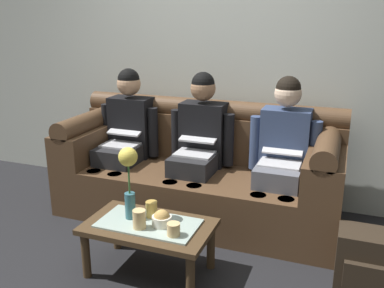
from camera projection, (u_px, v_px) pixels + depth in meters
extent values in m
cube|color=silver|center=(220.00, 40.00, 3.75)|extent=(6.00, 0.12, 2.90)
cube|color=#513823|center=(196.00, 193.00, 3.58)|extent=(2.34, 0.88, 0.42)
cube|color=#513823|center=(209.00, 137.00, 3.75)|extent=(2.34, 0.22, 0.40)
cylinder|color=#513823|center=(209.00, 109.00, 3.68)|extent=(2.34, 0.18, 0.18)
cube|color=#513823|center=(90.00, 142.00, 3.82)|extent=(0.28, 0.88, 0.28)
cylinder|color=#513823|center=(89.00, 122.00, 3.77)|extent=(0.18, 0.88, 0.18)
cube|color=#513823|center=(325.00, 170.00, 3.13)|extent=(0.28, 0.88, 0.28)
cylinder|color=#513823|center=(328.00, 146.00, 3.07)|extent=(0.18, 0.88, 0.18)
cube|color=#232326|center=(119.00, 154.00, 3.68)|extent=(0.34, 0.40, 0.15)
cylinder|color=#232326|center=(95.00, 194.00, 3.56)|extent=(0.12, 0.12, 0.42)
cylinder|color=#232326|center=(116.00, 197.00, 3.49)|extent=(0.12, 0.12, 0.42)
cube|color=black|center=(132.00, 127.00, 3.84)|extent=(0.38, 0.22, 0.54)
cylinder|color=black|center=(107.00, 127.00, 3.88)|extent=(0.09, 0.09, 0.44)
cylinder|color=black|center=(153.00, 132.00, 3.73)|extent=(0.09, 0.09, 0.44)
sphere|color=tan|center=(129.00, 84.00, 3.70)|extent=(0.21, 0.21, 0.21)
sphere|color=black|center=(129.00, 79.00, 3.69)|extent=(0.19, 0.19, 0.19)
cube|color=silver|center=(120.00, 145.00, 3.67)|extent=(0.31, 0.22, 0.02)
cube|color=silver|center=(127.00, 129.00, 3.76)|extent=(0.31, 0.21, 0.07)
cube|color=black|center=(127.00, 130.00, 3.75)|extent=(0.27, 0.18, 0.06)
cube|color=#232326|center=(194.00, 164.00, 3.44)|extent=(0.34, 0.40, 0.15)
cylinder|color=#232326|center=(170.00, 206.00, 3.32)|extent=(0.12, 0.12, 0.42)
cylinder|color=#232326|center=(194.00, 210.00, 3.26)|extent=(0.12, 0.12, 0.42)
cube|color=black|center=(203.00, 134.00, 3.60)|extent=(0.38, 0.22, 0.54)
cylinder|color=black|center=(176.00, 135.00, 3.65)|extent=(0.09, 0.09, 0.44)
cylinder|color=black|center=(228.00, 140.00, 3.49)|extent=(0.09, 0.09, 0.44)
sphere|color=#936B4C|center=(203.00, 88.00, 3.47)|extent=(0.21, 0.21, 0.21)
sphere|color=black|center=(203.00, 84.00, 3.46)|extent=(0.19, 0.19, 0.19)
cube|color=silver|center=(194.00, 154.00, 3.43)|extent=(0.31, 0.22, 0.02)
cube|color=silver|center=(200.00, 137.00, 3.52)|extent=(0.31, 0.21, 0.06)
cube|color=black|center=(200.00, 137.00, 3.51)|extent=(0.27, 0.18, 0.04)
cube|color=#595B66|center=(279.00, 175.00, 3.20)|extent=(0.34, 0.40, 0.15)
cylinder|color=#595B66|center=(257.00, 221.00, 3.09)|extent=(0.12, 0.12, 0.42)
cylinder|color=#595B66|center=(284.00, 226.00, 3.02)|extent=(0.12, 0.12, 0.42)
cube|color=navy|center=(285.00, 142.00, 3.36)|extent=(0.38, 0.22, 0.54)
cylinder|color=navy|center=(255.00, 143.00, 3.41)|extent=(0.09, 0.09, 0.44)
cylinder|color=navy|center=(315.00, 149.00, 3.25)|extent=(0.09, 0.09, 0.44)
sphere|color=beige|center=(288.00, 94.00, 3.23)|extent=(0.21, 0.21, 0.21)
sphere|color=black|center=(288.00, 88.00, 3.22)|extent=(0.19, 0.19, 0.19)
cube|color=silver|center=(280.00, 164.00, 3.20)|extent=(0.31, 0.22, 0.02)
cube|color=silver|center=(284.00, 145.00, 3.31)|extent=(0.31, 0.20, 0.11)
cube|color=black|center=(284.00, 146.00, 3.30)|extent=(0.27, 0.17, 0.09)
cube|color=#47331E|center=(149.00, 227.00, 2.74)|extent=(0.83, 0.49, 0.04)
cube|color=#9EB2A8|center=(149.00, 223.00, 2.73)|extent=(0.65, 0.34, 0.01)
cylinder|color=#47331E|center=(86.00, 255.00, 2.74)|extent=(0.06, 0.06, 0.32)
cylinder|color=#47331E|center=(190.00, 279.00, 2.49)|extent=(0.06, 0.06, 0.32)
cylinder|color=#47331E|center=(117.00, 228.00, 3.09)|extent=(0.06, 0.06, 0.32)
cylinder|color=#47331E|center=(211.00, 247.00, 2.84)|extent=(0.06, 0.06, 0.32)
cylinder|color=#336672|center=(130.00, 206.00, 2.77)|extent=(0.07, 0.07, 0.18)
cylinder|color=#3D7538|center=(129.00, 178.00, 2.71)|extent=(0.01, 0.01, 0.21)
sphere|color=#E5CC4C|center=(128.00, 157.00, 2.67)|extent=(0.12, 0.12, 0.12)
cylinder|color=silver|center=(162.00, 221.00, 2.68)|extent=(0.13, 0.13, 0.06)
sphere|color=tan|center=(162.00, 218.00, 2.68)|extent=(0.10, 0.10, 0.10)
cylinder|color=gold|center=(152.00, 209.00, 2.80)|extent=(0.08, 0.08, 0.11)
cylinder|color=#DBB77A|center=(173.00, 229.00, 2.56)|extent=(0.08, 0.08, 0.08)
cylinder|color=#DBB77A|center=(139.00, 219.00, 2.64)|extent=(0.08, 0.08, 0.12)
cube|color=#2D2319|center=(364.00, 259.00, 2.64)|extent=(0.33, 0.25, 0.38)
cube|color=#2D2319|center=(363.00, 277.00, 2.52)|extent=(0.23, 0.05, 0.17)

